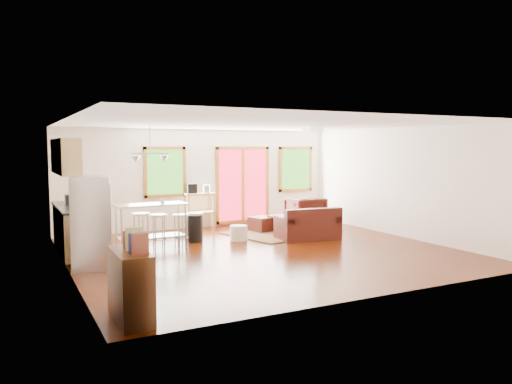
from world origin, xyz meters
name	(u,v)px	position (x,y,z in m)	size (l,w,h in m)	color
floor	(263,252)	(0.00, 0.00, -0.01)	(7.50, 7.00, 0.02)	#330E01
ceiling	(263,123)	(0.00, 0.00, 2.61)	(7.50, 7.00, 0.02)	white
back_wall	(201,179)	(0.00, 3.51, 1.30)	(7.50, 0.02, 2.60)	white
left_wall	(66,197)	(-3.76, 0.00, 1.30)	(0.02, 7.00, 2.60)	white
right_wall	(403,182)	(3.76, 0.00, 1.30)	(0.02, 7.00, 2.60)	white
front_wall	(379,207)	(0.00, -3.51, 1.30)	(7.50, 0.02, 2.60)	white
window_left	(165,172)	(-1.00, 3.46, 1.50)	(1.10, 0.05, 1.30)	#265718
french_doors	(243,185)	(1.20, 3.46, 1.10)	(1.60, 0.05, 2.10)	#B41B2E
window_right	(296,169)	(2.90, 3.46, 1.50)	(1.10, 0.05, 1.30)	#265718
rug	(281,232)	(1.46, 1.76, 0.01)	(2.47, 1.90, 0.02)	#455F37
loveseat	(308,226)	(1.59, 0.75, 0.29)	(1.47, 0.94, 0.74)	black
coffee_table	(291,217)	(1.79, 1.87, 0.36)	(1.10, 0.75, 0.41)	#331909
armchair	(305,210)	(2.47, 2.27, 0.45)	(0.87, 0.81, 0.90)	black
ottoman	(263,224)	(1.14, 2.17, 0.19)	(0.56, 0.56, 0.37)	black
pouf	(239,233)	(0.07, 1.31, 0.17)	(0.40, 0.40, 0.35)	silver
vase	(295,210)	(1.94, 1.94, 0.52)	(0.25, 0.25, 0.33)	silver
book	(300,209)	(2.01, 1.76, 0.56)	(0.23, 0.03, 0.31)	brown
cabinets	(71,207)	(-3.49, 1.70, 0.93)	(0.64, 2.24, 2.30)	tan
refrigerator	(92,223)	(-3.34, 0.09, 0.81)	(0.76, 0.74, 1.63)	#B7BABC
island	(151,218)	(-1.95, 1.33, 0.65)	(1.51, 0.65, 0.95)	#B7BABC
cup	(162,200)	(-1.71, 1.31, 1.01)	(0.12, 0.10, 0.12)	white
bar_stool_a	(141,223)	(-2.20, 1.19, 0.58)	(0.46, 0.46, 0.79)	#B7BABC
bar_stool_b	(159,223)	(-1.84, 1.13, 0.55)	(0.38, 0.38, 0.74)	#B7BABC
bar_stool_c	(181,223)	(-1.37, 1.13, 0.53)	(0.40, 0.40, 0.72)	#B7BABC
trash_can	(195,227)	(-0.88, 1.62, 0.33)	(0.48, 0.48, 0.66)	black
kitchen_cart	(198,198)	(-0.18, 3.27, 0.81)	(0.84, 0.59, 1.19)	tan
bookshelf	(131,284)	(-3.35, -2.88, 0.45)	(0.39, 0.98, 1.15)	#331909
ceiling_flush	(313,130)	(1.60, 0.60, 2.53)	(0.35, 0.35, 0.12)	white
pendant_light	(150,158)	(-1.90, 1.50, 1.90)	(0.80, 0.18, 0.79)	gray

